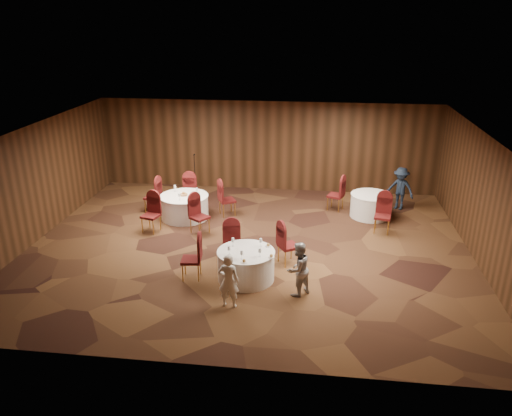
# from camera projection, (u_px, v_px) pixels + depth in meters

# --- Properties ---
(ground) EXTENTS (12.00, 12.00, 0.00)m
(ground) POSITION_uv_depth(u_px,v_px,m) (248.00, 247.00, 13.75)
(ground) COLOR black
(ground) RESTS_ON ground
(room_shell) EXTENTS (12.00, 12.00, 12.00)m
(room_shell) POSITION_uv_depth(u_px,v_px,m) (247.00, 180.00, 13.04)
(room_shell) COLOR silver
(room_shell) RESTS_ON ground
(table_main) EXTENTS (1.39, 1.39, 0.74)m
(table_main) POSITION_uv_depth(u_px,v_px,m) (246.00, 265.00, 11.99)
(table_main) COLOR silver
(table_main) RESTS_ON ground
(table_left) EXTENTS (1.51, 1.51, 0.74)m
(table_left) POSITION_uv_depth(u_px,v_px,m) (185.00, 206.00, 15.63)
(table_left) COLOR silver
(table_left) RESTS_ON ground
(table_right) EXTENTS (1.27, 1.27, 0.74)m
(table_right) POSITION_uv_depth(u_px,v_px,m) (370.00, 205.00, 15.74)
(table_right) COLOR silver
(table_right) RESTS_ON ground
(chairs_main) EXTENTS (2.92, 1.80, 1.00)m
(chairs_main) POSITION_uv_depth(u_px,v_px,m) (238.00, 248.00, 12.57)
(chairs_main) COLOR #450D0E
(chairs_main) RESTS_ON ground
(chairs_left) EXTENTS (3.09, 2.97, 1.00)m
(chairs_left) POSITION_uv_depth(u_px,v_px,m) (184.00, 203.00, 15.54)
(chairs_left) COLOR #450D0E
(chairs_left) RESTS_ON ground
(chairs_right) EXTENTS (1.96, 2.29, 1.00)m
(chairs_right) POSITION_uv_depth(u_px,v_px,m) (358.00, 205.00, 15.39)
(chairs_right) COLOR #450D0E
(chairs_right) RESTS_ON ground
(tabletop_main) EXTENTS (1.11, 1.05, 0.22)m
(tabletop_main) POSITION_uv_depth(u_px,v_px,m) (252.00, 250.00, 11.71)
(tabletop_main) COLOR silver
(tabletop_main) RESTS_ON table_main
(tabletop_left) EXTENTS (0.83, 0.80, 0.22)m
(tabletop_left) POSITION_uv_depth(u_px,v_px,m) (184.00, 193.00, 15.48)
(tabletop_left) COLOR silver
(tabletop_left) RESTS_ON table_left
(tabletop_right) EXTENTS (0.08, 0.08, 0.22)m
(tabletop_right) POSITION_uv_depth(u_px,v_px,m) (379.00, 193.00, 15.25)
(tabletop_right) COLOR silver
(tabletop_right) RESTS_ON table_right
(mic_stand) EXTENTS (0.24, 0.24, 1.52)m
(mic_stand) POSITION_uv_depth(u_px,v_px,m) (195.00, 184.00, 17.48)
(mic_stand) COLOR black
(mic_stand) RESTS_ON ground
(woman_a) EXTENTS (0.48, 0.33, 1.27)m
(woman_a) POSITION_uv_depth(u_px,v_px,m) (229.00, 281.00, 10.76)
(woman_a) COLOR silver
(woman_a) RESTS_ON ground
(woman_b) EXTENTS (0.79, 0.79, 1.29)m
(woman_b) POSITION_uv_depth(u_px,v_px,m) (298.00, 269.00, 11.24)
(woman_b) COLOR #A4A4A8
(woman_b) RESTS_ON ground
(man_c) EXTENTS (1.05, 0.90, 1.41)m
(man_c) POSITION_uv_depth(u_px,v_px,m) (400.00, 189.00, 16.23)
(man_c) COLOR black
(man_c) RESTS_ON ground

